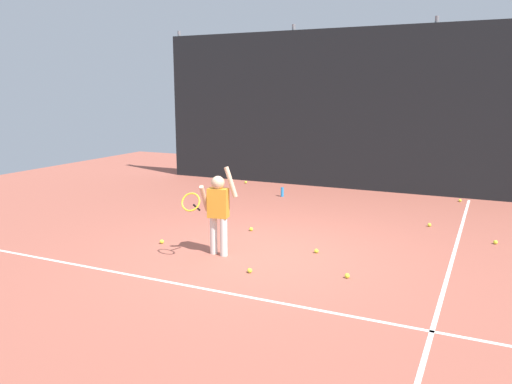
# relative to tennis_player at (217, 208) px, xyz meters

# --- Properties ---
(ground_plane) EXTENTS (20.00, 20.00, 0.00)m
(ground_plane) POSITION_rel_tennis_player_xyz_m (0.53, 0.35, -0.73)
(ground_plane) COLOR #9E5142
(court_line_baseline) EXTENTS (9.00, 0.05, 0.00)m
(court_line_baseline) POSITION_rel_tennis_player_xyz_m (0.53, -1.25, -0.72)
(court_line_baseline) COLOR white
(court_line_baseline) RESTS_ON ground
(court_line_sideline) EXTENTS (0.05, 9.00, 0.00)m
(court_line_sideline) POSITION_rel_tennis_player_xyz_m (3.23, 1.35, -0.72)
(court_line_sideline) COLOR white
(court_line_sideline) RESTS_ON ground
(back_fence_windscreen) EXTENTS (10.59, 0.08, 3.93)m
(back_fence_windscreen) POSITION_rel_tennis_player_xyz_m (0.53, 6.06, 1.24)
(back_fence_windscreen) COLOR black
(back_fence_windscreen) RESTS_ON ground
(fence_post_0) EXTENTS (0.09, 0.09, 4.08)m
(fence_post_0) POSITION_rel_tennis_player_xyz_m (-4.61, 6.12, 1.31)
(fence_post_0) COLOR slate
(fence_post_0) RESTS_ON ground
(fence_post_1) EXTENTS (0.09, 0.09, 4.08)m
(fence_post_1) POSITION_rel_tennis_player_xyz_m (-1.18, 6.12, 1.31)
(fence_post_1) COLOR slate
(fence_post_1) RESTS_ON ground
(fence_post_2) EXTENTS (0.09, 0.09, 4.08)m
(fence_post_2) POSITION_rel_tennis_player_xyz_m (2.25, 6.12, 1.31)
(fence_post_2) COLOR slate
(fence_post_2) RESTS_ON ground
(tennis_player) EXTENTS (0.65, 0.65, 1.35)m
(tennis_player) POSITION_rel_tennis_player_xyz_m (0.00, 0.00, 0.00)
(tennis_player) COLOR silver
(tennis_player) RESTS_ON ground
(water_bottle) EXTENTS (0.07, 0.07, 0.22)m
(water_bottle) POSITION_rel_tennis_player_xyz_m (-0.76, 4.42, -0.62)
(water_bottle) COLOR #268CD8
(water_bottle) RESTS_ON ground
(tennis_ball_0) EXTENTS (0.07, 0.07, 0.07)m
(tennis_ball_0) POSITION_rel_tennis_player_xyz_m (-1.10, 0.12, -0.69)
(tennis_ball_0) COLOR #CCE033
(tennis_ball_0) RESTS_ON ground
(tennis_ball_1) EXTENTS (0.07, 0.07, 0.07)m
(tennis_ball_1) POSITION_rel_tennis_player_xyz_m (2.03, -0.13, -0.69)
(tennis_ball_1) COLOR #CCE033
(tennis_ball_1) RESTS_ON ground
(tennis_ball_2) EXTENTS (0.07, 0.07, 0.07)m
(tennis_ball_2) POSITION_rel_tennis_player_xyz_m (1.32, 0.72, -0.69)
(tennis_ball_2) COLOR #CCE033
(tennis_ball_2) RESTS_ON ground
(tennis_ball_3) EXTENTS (0.07, 0.07, 0.07)m
(tennis_ball_3) POSITION_rel_tennis_player_xyz_m (2.69, 3.07, -0.69)
(tennis_ball_3) COLOR #CCE033
(tennis_ball_3) RESTS_ON ground
(tennis_ball_4) EXTENTS (0.07, 0.07, 0.07)m
(tennis_ball_4) POSITION_rel_tennis_player_xyz_m (-0.12, 1.42, -0.69)
(tennis_ball_4) COLOR #CCE033
(tennis_ball_4) RESTS_ON ground
(tennis_ball_5) EXTENTS (0.07, 0.07, 0.07)m
(tennis_ball_5) POSITION_rel_tennis_player_xyz_m (3.05, 5.57, -0.69)
(tennis_ball_5) COLOR #CCE033
(tennis_ball_5) RESTS_ON ground
(tennis_ball_6) EXTENTS (0.07, 0.07, 0.07)m
(tennis_ball_6) POSITION_rel_tennis_player_xyz_m (-2.30, 5.61, -0.69)
(tennis_ball_6) COLOR #CCE033
(tennis_ball_6) RESTS_ON ground
(tennis_ball_7) EXTENTS (0.07, 0.07, 0.07)m
(tennis_ball_7) POSITION_rel_tennis_player_xyz_m (3.79, 2.38, -0.69)
(tennis_ball_7) COLOR #CCE033
(tennis_ball_7) RESTS_ON ground
(tennis_ball_8) EXTENTS (0.07, 0.07, 0.07)m
(tennis_ball_8) POSITION_rel_tennis_player_xyz_m (0.77, -0.49, -0.69)
(tennis_ball_8) COLOR #CCE033
(tennis_ball_8) RESTS_ON ground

